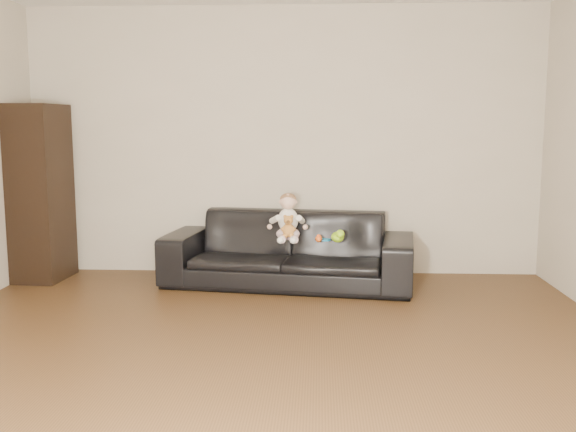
# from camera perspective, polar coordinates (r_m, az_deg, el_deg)

# --- Properties ---
(floor) EXTENTS (5.50, 5.50, 0.00)m
(floor) POSITION_cam_1_polar(r_m,az_deg,el_deg) (3.86, -2.76, -14.28)
(floor) COLOR #4B321A
(floor) RESTS_ON ground
(wall_back) EXTENTS (5.00, 0.00, 5.00)m
(wall_back) POSITION_cam_1_polar(r_m,az_deg,el_deg) (6.31, -0.42, 6.61)
(wall_back) COLOR #B9AF9B
(wall_back) RESTS_ON ground
(wall_front) EXTENTS (5.00, 0.00, 5.00)m
(wall_front) POSITION_cam_1_polar(r_m,az_deg,el_deg) (0.89, -20.76, -3.56)
(wall_front) COLOR #B9AF9B
(wall_front) RESTS_ON ground
(sofa) EXTENTS (2.36, 1.18, 0.66)m
(sofa) POSITION_cam_1_polar(r_m,az_deg,el_deg) (5.91, 0.04, -2.96)
(sofa) COLOR black
(sofa) RESTS_ON floor
(cabinet) EXTENTS (0.45, 0.59, 1.66)m
(cabinet) POSITION_cam_1_polar(r_m,az_deg,el_deg) (6.49, -21.12, 1.93)
(cabinet) COLOR black
(cabinet) RESTS_ON floor
(shelf_item) EXTENTS (0.19, 0.26, 0.28)m
(shelf_item) POSITION_cam_1_polar(r_m,az_deg,el_deg) (6.45, -21.12, 5.22)
(shelf_item) COLOR silver
(shelf_item) RESTS_ON cabinet
(baby) EXTENTS (0.31, 0.37, 0.43)m
(baby) POSITION_cam_1_polar(r_m,az_deg,el_deg) (5.75, -0.01, -0.33)
(baby) COLOR silver
(baby) RESTS_ON sofa
(teddy_bear) EXTENTS (0.13, 0.13, 0.20)m
(teddy_bear) POSITION_cam_1_polar(r_m,az_deg,el_deg) (5.62, 0.03, -0.94)
(teddy_bear) COLOR #BE7E36
(teddy_bear) RESTS_ON sofa
(toy_green) EXTENTS (0.15, 0.17, 0.10)m
(toy_green) POSITION_cam_1_polar(r_m,az_deg,el_deg) (5.69, 4.43, -1.87)
(toy_green) COLOR #A0EA1B
(toy_green) RESTS_ON sofa
(toy_rattle) EXTENTS (0.07, 0.07, 0.06)m
(toy_rattle) POSITION_cam_1_polar(r_m,az_deg,el_deg) (5.68, 2.74, -2.05)
(toy_rattle) COLOR orange
(toy_rattle) RESTS_ON sofa
(toy_blue_disc) EXTENTS (0.12, 0.12, 0.01)m
(toy_blue_disc) POSITION_cam_1_polar(r_m,az_deg,el_deg) (5.78, 3.31, -2.12)
(toy_blue_disc) COLOR #1C95E0
(toy_blue_disc) RESTS_ON sofa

